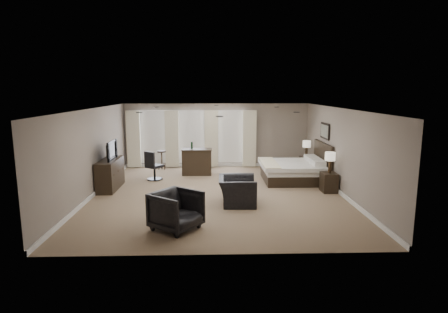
{
  "coord_description": "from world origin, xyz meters",
  "views": [
    {
      "loc": [
        -0.15,
        -11.04,
        3.14
      ],
      "look_at": [
        0.2,
        0.4,
        1.1
      ],
      "focal_mm": 30.0,
      "sensor_mm": 36.0,
      "label": 1
    }
  ],
  "objects_px": {
    "dresser": "(110,174)",
    "armchair_near": "(237,186)",
    "nightstand_far": "(306,164)",
    "lamp_far": "(307,149)",
    "bed": "(291,162)",
    "bar_stool_right": "(205,161)",
    "tv": "(109,157)",
    "lamp_near": "(330,163)",
    "armchair_far": "(176,209)",
    "bar_stool_left": "(162,160)",
    "desk_chair": "(154,165)",
    "bar_counter": "(197,162)",
    "nightstand_near": "(329,182)"
  },
  "relations": [
    {
      "from": "bed",
      "to": "desk_chair",
      "type": "relative_size",
      "value": 2.04
    },
    {
      "from": "nightstand_near",
      "to": "dresser",
      "type": "relative_size",
      "value": 0.37
    },
    {
      "from": "tv",
      "to": "armchair_near",
      "type": "bearing_deg",
      "value": -113.96
    },
    {
      "from": "armchair_far",
      "to": "dresser",
      "type": "bearing_deg",
      "value": 70.92
    },
    {
      "from": "bed",
      "to": "dresser",
      "type": "height_order",
      "value": "bed"
    },
    {
      "from": "dresser",
      "to": "tv",
      "type": "relative_size",
      "value": 1.55
    },
    {
      "from": "lamp_near",
      "to": "tv",
      "type": "xyz_separation_m",
      "value": [
        -6.92,
        0.59,
        0.09
      ]
    },
    {
      "from": "armchair_far",
      "to": "bar_stool_left",
      "type": "relative_size",
      "value": 1.3
    },
    {
      "from": "nightstand_near",
      "to": "armchair_near",
      "type": "height_order",
      "value": "armchair_near"
    },
    {
      "from": "bed",
      "to": "lamp_far",
      "type": "relative_size",
      "value": 3.33
    },
    {
      "from": "nightstand_near",
      "to": "nightstand_far",
      "type": "xyz_separation_m",
      "value": [
        0.0,
        2.9,
        -0.01
      ]
    },
    {
      "from": "lamp_far",
      "to": "desk_chair",
      "type": "relative_size",
      "value": 0.61
    },
    {
      "from": "lamp_far",
      "to": "dresser",
      "type": "height_order",
      "value": "lamp_far"
    },
    {
      "from": "nightstand_far",
      "to": "tv",
      "type": "relative_size",
      "value": 0.55
    },
    {
      "from": "bar_counter",
      "to": "desk_chair",
      "type": "bearing_deg",
      "value": -151.47
    },
    {
      "from": "tv",
      "to": "desk_chair",
      "type": "height_order",
      "value": "tv"
    },
    {
      "from": "bar_stool_left",
      "to": "armchair_near",
      "type": "bearing_deg",
      "value": -60.1
    },
    {
      "from": "dresser",
      "to": "armchair_far",
      "type": "relative_size",
      "value": 1.67
    },
    {
      "from": "dresser",
      "to": "desk_chair",
      "type": "distance_m",
      "value": 1.7
    },
    {
      "from": "lamp_near",
      "to": "bar_stool_left",
      "type": "bearing_deg",
      "value": 147.91
    },
    {
      "from": "tv",
      "to": "dresser",
      "type": "bearing_deg",
      "value": 0.0
    },
    {
      "from": "armchair_near",
      "to": "bar_stool_right",
      "type": "height_order",
      "value": "armchair_near"
    },
    {
      "from": "armchair_near",
      "to": "bar_counter",
      "type": "distance_m",
      "value": 3.93
    },
    {
      "from": "lamp_near",
      "to": "armchair_far",
      "type": "bearing_deg",
      "value": -145.38
    },
    {
      "from": "bar_counter",
      "to": "dresser",
      "type": "bearing_deg",
      "value": -144.14
    },
    {
      "from": "bed",
      "to": "nightstand_near",
      "type": "relative_size",
      "value": 3.52
    },
    {
      "from": "bar_stool_left",
      "to": "bar_stool_right",
      "type": "distance_m",
      "value": 1.8
    },
    {
      "from": "nightstand_far",
      "to": "desk_chair",
      "type": "distance_m",
      "value": 5.8
    },
    {
      "from": "lamp_far",
      "to": "bar_stool_right",
      "type": "height_order",
      "value": "lamp_far"
    },
    {
      "from": "bed",
      "to": "lamp_near",
      "type": "relative_size",
      "value": 3.26
    },
    {
      "from": "dresser",
      "to": "bar_stool_right",
      "type": "xyz_separation_m",
      "value": [
        3.01,
        2.55,
        -0.07
      ]
    },
    {
      "from": "nightstand_near",
      "to": "lamp_far",
      "type": "relative_size",
      "value": 0.94
    },
    {
      "from": "bar_counter",
      "to": "bar_stool_right",
      "type": "relative_size",
      "value": 1.39
    },
    {
      "from": "armchair_far",
      "to": "bar_counter",
      "type": "distance_m",
      "value": 5.63
    },
    {
      "from": "armchair_far",
      "to": "bar_stool_left",
      "type": "bearing_deg",
      "value": 47.37
    },
    {
      "from": "lamp_near",
      "to": "lamp_far",
      "type": "distance_m",
      "value": 2.9
    },
    {
      "from": "bar_counter",
      "to": "tv",
      "type": "bearing_deg",
      "value": -144.14
    },
    {
      "from": "dresser",
      "to": "armchair_near",
      "type": "xyz_separation_m",
      "value": [
        3.97,
        -1.77,
        0.03
      ]
    },
    {
      "from": "nightstand_far",
      "to": "lamp_far",
      "type": "xyz_separation_m",
      "value": [
        0.0,
        0.0,
        0.61
      ]
    },
    {
      "from": "tv",
      "to": "bar_stool_right",
      "type": "xyz_separation_m",
      "value": [
        3.01,
        2.55,
        -0.61
      ]
    },
    {
      "from": "lamp_near",
      "to": "lamp_far",
      "type": "height_order",
      "value": "lamp_near"
    },
    {
      "from": "bar_stool_right",
      "to": "desk_chair",
      "type": "relative_size",
      "value": 0.78
    },
    {
      "from": "bed",
      "to": "armchair_far",
      "type": "xyz_separation_m",
      "value": [
        -3.56,
        -4.53,
        -0.18
      ]
    },
    {
      "from": "nightstand_far",
      "to": "armchair_far",
      "type": "height_order",
      "value": "armchair_far"
    },
    {
      "from": "lamp_far",
      "to": "desk_chair",
      "type": "xyz_separation_m",
      "value": [
        -5.68,
        -1.15,
        -0.38
      ]
    },
    {
      "from": "dresser",
      "to": "bar_stool_right",
      "type": "distance_m",
      "value": 3.95
    },
    {
      "from": "dresser",
      "to": "desk_chair",
      "type": "relative_size",
      "value": 1.58
    },
    {
      "from": "armchair_far",
      "to": "bar_stool_right",
      "type": "relative_size",
      "value": 1.21
    },
    {
      "from": "armchair_near",
      "to": "bar_stool_right",
      "type": "bearing_deg",
      "value": 14.29
    },
    {
      "from": "bed",
      "to": "tv",
      "type": "height_order",
      "value": "bed"
    }
  ]
}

